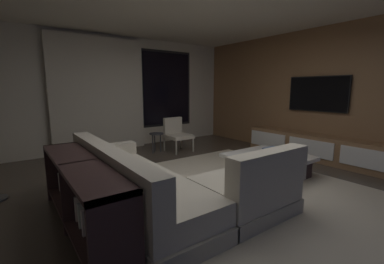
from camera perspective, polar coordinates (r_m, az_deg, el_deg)
name	(u,v)px	position (r m, az deg, el deg)	size (l,w,h in m)	color
floor	(218,193)	(3.78, 5.74, -13.19)	(9.20, 9.20, 0.00)	#473D33
back_wall_with_window	(118,93)	(6.61, -16.04, 8.21)	(6.60, 0.30, 2.70)	beige
media_wall	(332,94)	(5.99, 28.61, 7.37)	(0.12, 7.80, 2.70)	#8E6642
area_rug	(240,189)	(3.94, 10.62, -12.25)	(3.20, 3.80, 0.01)	beige
sectional_couch	(165,188)	(3.17, -5.91, -12.15)	(1.98, 2.50, 0.82)	#B1A997
coffee_table	(268,165)	(4.56, 16.43, -7.04)	(1.16, 1.16, 0.36)	#362323
book_stack_on_coffee_table	(272,151)	(4.55, 17.25, -4.11)	(0.29, 0.21, 0.12)	#CF65C1
accent_chair_near_window	(176,133)	(6.09, -3.45, -0.13)	(0.56, 0.58, 0.78)	#B2ADA0
side_stool	(156,137)	(5.93, -7.89, -1.05)	(0.32, 0.32, 0.46)	#333338
media_console	(318,148)	(5.88, 26.07, -3.27)	(0.46, 3.10, 0.52)	#8E6642
mounted_tv	(318,94)	(6.00, 25.99, 7.57)	(0.05, 1.26, 0.73)	black
console_table_behind_couch	(81,192)	(2.93, -23.25, -12.17)	(0.40, 2.10, 0.74)	#362323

